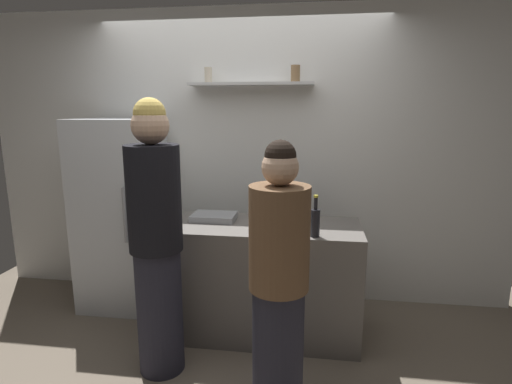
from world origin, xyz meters
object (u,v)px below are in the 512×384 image
object	(u,v)px
person_brown_jacket	(279,283)
baking_pan	(214,217)
wine_bottle_green_glass	(170,202)
wine_bottle_dark_glass	(315,221)
water_bottle_plastic	(276,209)
utensil_holder	(165,220)
refrigerator	(122,214)
person_blonde	(156,241)

from	to	relation	value
person_brown_jacket	baking_pan	bearing A→B (deg)	-42.23
wine_bottle_green_glass	wine_bottle_dark_glass	bearing A→B (deg)	-18.16
baking_pan	water_bottle_plastic	xyz separation A→B (m)	(0.49, -0.03, 0.09)
person_brown_jacket	water_bottle_plastic	bearing A→B (deg)	-69.88
utensil_holder	water_bottle_plastic	world-z (taller)	water_bottle_plastic
refrigerator	person_blonde	bearing A→B (deg)	-52.76
person_brown_jacket	wine_bottle_green_glass	bearing A→B (deg)	-30.41
refrigerator	wine_bottle_dark_glass	size ratio (longest dim) A/B	5.71
utensil_holder	wine_bottle_dark_glass	xyz separation A→B (m)	(1.09, -0.04, 0.04)
wine_bottle_dark_glass	wine_bottle_green_glass	bearing A→B (deg)	161.84
person_brown_jacket	person_blonde	xyz separation A→B (m)	(-0.81, 0.23, 0.13)
wine_bottle_dark_glass	person_brown_jacket	distance (m)	0.63
refrigerator	water_bottle_plastic	size ratio (longest dim) A/B	6.64
wine_bottle_green_glass	person_brown_jacket	bearing A→B (deg)	-44.07
baking_pan	wine_bottle_dark_glass	size ratio (longest dim) A/B	1.17
water_bottle_plastic	person_brown_jacket	distance (m)	0.86
refrigerator	baking_pan	bearing A→B (deg)	-15.36
utensil_holder	wine_bottle_dark_glass	world-z (taller)	wine_bottle_dark_glass
baking_pan	wine_bottle_green_glass	world-z (taller)	wine_bottle_green_glass
refrigerator	wine_bottle_green_glass	xyz separation A→B (m)	(0.51, -0.17, 0.17)
refrigerator	person_brown_jacket	distance (m)	1.85
baking_pan	water_bottle_plastic	world-z (taller)	water_bottle_plastic
refrigerator	person_brown_jacket	xyz separation A→B (m)	(1.48, -1.11, -0.05)
refrigerator	water_bottle_plastic	world-z (taller)	refrigerator
wine_bottle_dark_glass	person_blonde	distance (m)	1.06
baking_pan	utensil_holder	distance (m)	0.41
utensil_holder	person_blonde	xyz separation A→B (m)	(0.08, -0.37, -0.04)
baking_pan	person_brown_jacket	size ratio (longest dim) A/B	0.21
refrigerator	person_blonde	xyz separation A→B (m)	(0.67, -0.88, 0.08)
refrigerator	wine_bottle_green_glass	bearing A→B (deg)	-18.63
baking_pan	person_blonde	bearing A→B (deg)	-109.26
refrigerator	wine_bottle_green_glass	distance (m)	0.57
wine_bottle_dark_glass	water_bottle_plastic	distance (m)	0.40
person_blonde	wine_bottle_dark_glass	bearing A→B (deg)	134.65
wine_bottle_green_glass	person_blonde	distance (m)	0.73
water_bottle_plastic	person_brown_jacket	world-z (taller)	person_brown_jacket
refrigerator	baking_pan	world-z (taller)	refrigerator
wine_bottle_green_glass	wine_bottle_dark_glass	size ratio (longest dim) A/B	1.11
refrigerator	utensil_holder	bearing A→B (deg)	-41.11
wine_bottle_green_glass	person_brown_jacket	xyz separation A→B (m)	(0.97, -0.94, -0.22)
wine_bottle_dark_glass	person_brown_jacket	bearing A→B (deg)	-109.78
wine_bottle_green_glass	person_blonde	xyz separation A→B (m)	(0.16, -0.71, -0.09)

